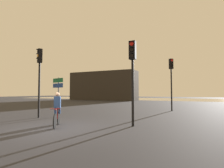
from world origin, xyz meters
The scene contains 8 objects.
ground_plane centered at (0.00, 0.00, 0.00)m, with size 120.00×120.00×0.00m, color #28282D.
water_strip centered at (0.00, 36.45, 0.00)m, with size 80.00×16.00×0.01m, color #9E937F.
distant_building centered at (-11.80, 26.45, 2.96)m, with size 14.36×4.00×5.93m, color #2D2823.
traffic_light_far_right centered at (3.87, 10.11, 3.18)m, with size 0.41×0.42×4.59m.
traffic_light_near_left centered at (-3.34, 2.13, 3.09)m, with size 0.39×0.41×4.44m.
traffic_light_near_right centered at (3.02, 2.03, 2.88)m, with size 0.32×0.34×4.12m.
direction_sign_post centered at (-2.44, 2.89, 1.79)m, with size 1.07×0.30×2.60m.
cyclist centered at (-0.26, 0.47, 0.82)m, with size 0.98×1.45×1.62m.
Camera 1 is at (5.72, -5.99, 1.62)m, focal length 28.00 mm.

